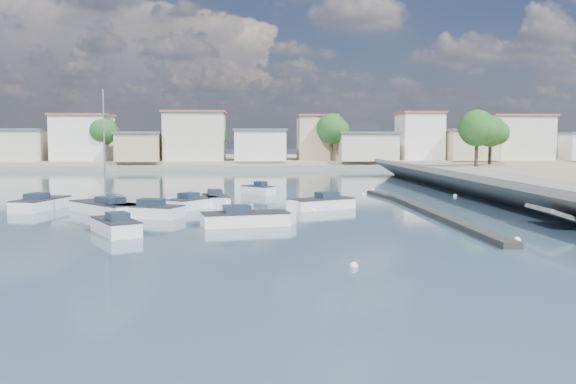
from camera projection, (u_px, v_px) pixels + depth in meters
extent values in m
plane|color=#2B4256|center=(300.00, 184.00, 73.54)|extent=(400.00, 400.00, 0.00)
cube|color=slate|center=(576.00, 198.00, 47.74)|extent=(5.00, 90.00, 1.80)
cube|color=slate|center=(519.00, 199.00, 47.47)|extent=(4.17, 90.00, 2.86)
cube|color=black|center=(436.00, 214.00, 44.12)|extent=(1.00, 26.00, 0.35)
cube|color=black|center=(386.00, 196.00, 58.01)|extent=(2.00, 8.05, 0.30)
cube|color=gray|center=(279.00, 161.00, 125.19)|extent=(160.00, 40.00, 1.40)
cube|color=slate|center=(285.00, 168.00, 104.33)|extent=(160.00, 2.50, 0.80)
cube|color=beige|center=(19.00, 146.00, 106.34)|extent=(8.00, 8.00, 5.00)
cube|color=#595960|center=(18.00, 130.00, 106.11)|extent=(8.48, 8.48, 0.35)
cube|color=white|center=(83.00, 138.00, 108.82)|extent=(9.00, 9.00, 7.50)
cube|color=#99513D|center=(82.00, 115.00, 108.48)|extent=(9.54, 9.54, 0.35)
cube|color=#C8B189|center=(140.00, 147.00, 106.58)|extent=(7.00, 8.00, 4.50)
cube|color=#595960|center=(139.00, 133.00, 106.37)|extent=(7.42, 8.48, 0.35)
cube|color=beige|center=(195.00, 137.00, 108.96)|extent=(10.00, 9.00, 8.00)
cube|color=#99513D|center=(195.00, 112.00, 108.59)|extent=(10.60, 9.54, 0.35)
cube|color=white|center=(260.00, 146.00, 108.76)|extent=(8.50, 8.50, 5.00)
cube|color=#595960|center=(260.00, 130.00, 108.53)|extent=(9.01, 9.01, 0.35)
cube|color=#C8B189|center=(317.00, 138.00, 112.24)|extent=(6.50, 7.50, 7.50)
cube|color=#99513D|center=(317.00, 116.00, 111.90)|extent=(6.89, 7.95, 0.35)
cube|color=beige|center=(366.00, 147.00, 108.87)|extent=(9.50, 9.00, 4.50)
cube|color=#595960|center=(366.00, 133.00, 108.66)|extent=(10.07, 9.54, 0.35)
cube|color=white|center=(419.00, 137.00, 112.31)|extent=(7.00, 8.00, 8.00)
cube|color=#99513D|center=(420.00, 113.00, 111.95)|extent=(7.42, 8.48, 0.35)
cube|color=#C8B189|center=(468.00, 145.00, 110.94)|extent=(8.00, 9.00, 5.00)
cube|color=#595960|center=(468.00, 130.00, 110.70)|extent=(8.48, 9.54, 0.35)
cube|color=beige|center=(516.00, 138.00, 112.37)|extent=(10.50, 8.50, 7.50)
cube|color=#99513D|center=(517.00, 116.00, 112.02)|extent=(11.13, 9.01, 0.35)
cylinder|color=#38281E|center=(103.00, 151.00, 106.26)|extent=(0.44, 0.44, 3.38)
sphere|color=#1C541C|center=(103.00, 131.00, 105.97)|extent=(4.80, 4.80, 4.80)
sphere|color=#1C541C|center=(108.00, 132.00, 105.45)|extent=(3.60, 3.60, 3.60)
sphere|color=#1C541C|center=(99.00, 130.00, 106.36)|extent=(3.30, 3.30, 3.30)
cylinder|color=#38281E|center=(213.00, 152.00, 110.35)|extent=(0.44, 0.44, 2.93)
sphere|color=#1C541C|center=(213.00, 135.00, 110.10)|extent=(4.16, 4.16, 4.16)
sphere|color=#1C541C|center=(218.00, 136.00, 109.65)|extent=(3.12, 3.12, 3.12)
sphere|color=#1C541C|center=(209.00, 134.00, 110.44)|extent=(2.86, 2.86, 2.86)
cylinder|color=#38281E|center=(332.00, 150.00, 107.56)|extent=(0.44, 0.44, 3.60)
sphere|color=#1C541C|center=(332.00, 129.00, 107.25)|extent=(5.12, 5.12, 5.12)
sphere|color=#1C541C|center=(338.00, 130.00, 106.69)|extent=(3.84, 3.84, 3.84)
sphere|color=#1C541C|center=(327.00, 128.00, 107.66)|extent=(3.52, 3.52, 3.52)
cylinder|color=#38281E|center=(421.00, 151.00, 111.53)|extent=(0.44, 0.44, 3.15)
sphere|color=#1C541C|center=(421.00, 133.00, 111.26)|extent=(4.48, 4.48, 4.48)
sphere|color=#1C541C|center=(427.00, 134.00, 110.77)|extent=(3.36, 3.36, 3.36)
sphere|color=#1C541C|center=(416.00, 132.00, 111.62)|extent=(3.08, 3.08, 3.08)
cylinder|color=#38281E|center=(513.00, 152.00, 111.52)|extent=(0.44, 0.44, 2.70)
sphere|color=#1C541C|center=(513.00, 137.00, 111.29)|extent=(3.84, 3.84, 3.84)
sphere|color=#1C541C|center=(518.00, 138.00, 110.87)|extent=(2.88, 2.88, 2.88)
sphere|color=#1C541C|center=(509.00, 136.00, 111.60)|extent=(2.64, 2.64, 2.64)
cylinder|color=#38281E|center=(476.00, 154.00, 78.56)|extent=(0.44, 0.44, 3.15)
sphere|color=#1C541C|center=(477.00, 128.00, 78.29)|extent=(4.48, 4.48, 4.48)
sphere|color=#1C541C|center=(485.00, 130.00, 77.80)|extent=(3.36, 3.36, 3.36)
sphere|color=#1C541C|center=(470.00, 127.00, 78.65)|extent=(3.08, 3.08, 3.08)
cylinder|color=#38281E|center=(490.00, 153.00, 84.77)|extent=(0.44, 0.44, 2.93)
sphere|color=#1C541C|center=(491.00, 131.00, 84.52)|extent=(4.16, 4.16, 4.16)
sphere|color=#1C541C|center=(498.00, 133.00, 84.07)|extent=(3.12, 3.12, 3.12)
sphere|color=#1C541C|center=(485.00, 130.00, 84.86)|extent=(2.86, 2.86, 2.86)
cube|color=white|center=(116.00, 229.00, 36.28)|extent=(3.58, 4.74, 1.00)
cube|color=white|center=(107.00, 225.00, 37.91)|extent=(1.54, 1.54, 1.00)
cube|color=#262628|center=(115.00, 220.00, 36.23)|extent=(3.61, 4.76, 0.08)
cube|color=#1E2C3E|center=(118.00, 216.00, 35.83)|extent=(1.57, 1.68, 0.48)
cube|color=white|center=(193.00, 205.00, 48.67)|extent=(4.10, 4.58, 1.00)
cube|color=white|center=(209.00, 203.00, 50.22)|extent=(1.41, 1.41, 1.00)
cube|color=#262628|center=(193.00, 198.00, 48.62)|extent=(4.13, 4.61, 0.08)
cube|color=#1E2C3E|center=(189.00, 196.00, 48.24)|extent=(1.68, 1.72, 0.48)
cube|color=white|center=(145.00, 213.00, 43.73)|extent=(5.60, 3.81, 1.00)
cube|color=white|center=(116.00, 212.00, 44.44)|extent=(1.85, 1.85, 1.00)
cube|color=#262628|center=(144.00, 206.00, 43.68)|extent=(5.62, 3.84, 0.08)
cube|color=#1E2C3E|center=(151.00, 202.00, 43.50)|extent=(1.92, 1.73, 0.48)
cube|color=white|center=(321.00, 205.00, 48.51)|extent=(5.31, 4.06, 1.00)
cube|color=white|center=(298.00, 207.00, 47.44)|extent=(1.79, 1.79, 1.00)
cube|color=#262628|center=(321.00, 199.00, 48.47)|extent=(5.33, 4.10, 0.08)
cube|color=#1E2C3E|center=(327.00, 195.00, 48.70)|extent=(1.89, 1.79, 0.48)
cube|color=white|center=(41.00, 205.00, 48.38)|extent=(3.32, 5.64, 1.00)
cube|color=white|center=(57.00, 202.00, 50.59)|extent=(2.03, 2.03, 1.00)
cube|color=#262628|center=(41.00, 199.00, 48.33)|extent=(3.36, 5.65, 0.08)
cube|color=#1E2C3E|center=(37.00, 196.00, 47.79)|extent=(1.65, 1.85, 0.48)
cube|color=white|center=(258.00, 191.00, 60.64)|extent=(3.35, 3.46, 1.00)
cube|color=white|center=(248.00, 190.00, 61.65)|extent=(1.01, 1.01, 1.00)
cube|color=#262628|center=(258.00, 186.00, 60.59)|extent=(3.37, 3.48, 0.08)
cube|color=#1E2C3E|center=(261.00, 184.00, 60.34)|extent=(1.33, 1.34, 0.48)
cube|color=white|center=(216.00, 202.00, 50.99)|extent=(2.50, 4.59, 1.00)
cube|color=white|center=(220.00, 204.00, 49.19)|extent=(1.60, 1.60, 1.00)
cube|color=#262628|center=(216.00, 196.00, 50.95)|extent=(2.53, 4.59, 0.08)
cube|color=#1E2C3E|center=(215.00, 192.00, 51.35)|extent=(1.26, 1.48, 0.48)
cube|color=white|center=(245.00, 221.00, 39.66)|extent=(5.63, 3.17, 1.00)
cube|color=white|center=(281.00, 219.00, 40.28)|extent=(2.03, 2.03, 1.00)
cube|color=#262628|center=(245.00, 213.00, 39.62)|extent=(5.64, 3.21, 0.08)
cube|color=#1E2C3E|center=(237.00, 209.00, 39.45)|extent=(1.83, 1.60, 0.48)
cube|color=white|center=(106.00, 210.00, 45.47)|extent=(6.04, 6.44, 1.00)
cube|color=white|center=(86.00, 207.00, 47.53)|extent=(1.66, 1.66, 1.00)
cube|color=#262628|center=(106.00, 203.00, 45.43)|extent=(6.07, 6.47, 0.08)
cube|color=#1E2C3E|center=(110.00, 200.00, 44.94)|extent=(2.34, 2.40, 0.48)
cylinder|color=silver|center=(104.00, 146.00, 45.08)|extent=(0.12, 0.12, 8.00)
cylinder|color=silver|center=(114.00, 194.00, 44.52)|extent=(1.64, 1.86, 0.08)
sphere|color=white|center=(517.00, 240.00, 33.76)|extent=(0.38, 0.38, 0.38)
sphere|color=white|center=(314.00, 211.00, 46.82)|extent=(0.38, 0.38, 0.38)
sphere|color=white|center=(354.00, 266.00, 27.02)|extent=(0.38, 0.38, 0.38)
sphere|color=white|center=(455.00, 196.00, 58.68)|extent=(0.38, 0.38, 0.38)
sphere|color=white|center=(363.00, 195.00, 60.05)|extent=(0.38, 0.38, 0.38)
sphere|color=white|center=(373.00, 190.00, 64.71)|extent=(0.38, 0.38, 0.38)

